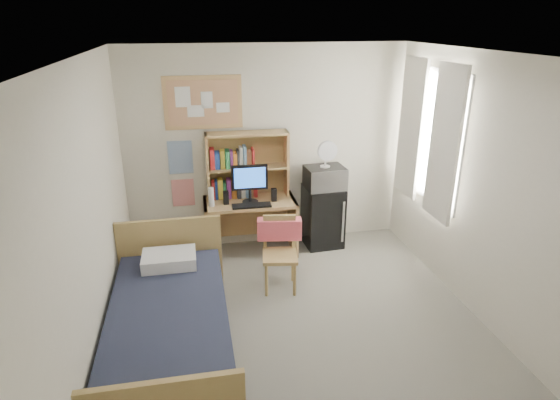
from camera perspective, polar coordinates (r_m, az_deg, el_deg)
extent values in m
cube|color=gray|center=(4.77, 3.05, -15.94)|extent=(3.60, 4.20, 0.02)
cube|color=white|center=(3.80, 3.85, 17.15)|extent=(3.60, 4.20, 0.02)
cube|color=beige|center=(6.06, -1.60, 6.27)|extent=(3.60, 0.04, 2.60)
cube|color=beige|center=(2.43, 16.73, -20.21)|extent=(3.60, 0.04, 2.60)
cube|color=beige|center=(4.07, -21.97, -3.06)|extent=(0.04, 4.20, 2.60)
cube|color=beige|center=(4.86, 24.40, 0.47)|extent=(0.04, 4.20, 2.60)
cube|color=white|center=(5.72, 17.70, 7.47)|extent=(0.10, 1.40, 1.70)
cube|color=white|center=(5.37, 19.41, 6.40)|extent=(0.04, 0.55, 1.70)
cube|color=white|center=(6.05, 15.67, 8.41)|extent=(0.04, 0.55, 1.70)
cube|color=tan|center=(5.83, -9.37, 11.65)|extent=(0.94, 0.03, 0.64)
cube|color=#245192|center=(5.98, -12.06, 5.11)|extent=(0.30, 0.01, 0.42)
cube|color=red|center=(6.13, -11.72, 0.89)|extent=(0.28, 0.01, 0.36)
cube|color=tan|center=(6.05, -3.63, -3.26)|extent=(1.17, 0.60, 0.72)
cube|color=tan|center=(5.22, 0.00, -6.76)|extent=(0.48, 0.48, 0.84)
cube|color=black|center=(6.26, 5.23, -1.96)|extent=(0.50, 0.50, 0.81)
cube|color=#1A1E2F|center=(4.36, -13.23, -15.72)|extent=(1.05, 2.08, 0.57)
cube|color=tan|center=(5.91, -3.98, 4.25)|extent=(1.03, 0.28, 0.84)
cube|color=black|center=(5.77, -3.70, 1.89)|extent=(0.44, 0.04, 0.47)
cube|color=black|center=(5.72, -3.48, -0.68)|extent=(0.48, 0.16, 0.02)
cube|color=black|center=(5.80, -6.60, 0.28)|extent=(0.07, 0.07, 0.16)
cube|color=black|center=(5.86, -0.75, 0.65)|extent=(0.07, 0.07, 0.16)
cylinder|color=white|center=(5.74, -8.38, 0.37)|extent=(0.07, 0.07, 0.24)
cube|color=#F15C67|center=(5.29, -0.08, -3.54)|extent=(0.52, 0.23, 0.24)
cube|color=silver|center=(6.05, 5.47, 2.74)|extent=(0.51, 0.40, 0.28)
cylinder|color=white|center=(5.96, 5.57, 5.47)|extent=(0.27, 0.27, 0.31)
cube|color=white|center=(4.81, -13.35, -7.04)|extent=(0.53, 0.37, 0.13)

